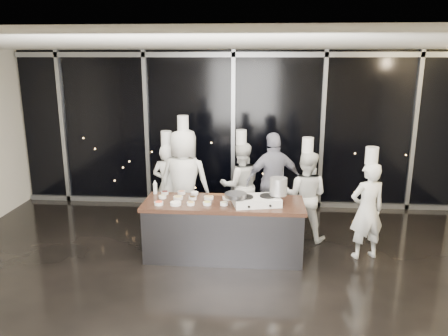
% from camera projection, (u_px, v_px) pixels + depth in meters
% --- Properties ---
extents(ground, '(9.00, 9.00, 0.00)m').
position_uv_depth(ground, '(218.00, 284.00, 6.04)').
color(ground, black).
rests_on(ground, ground).
extents(room_shell, '(9.02, 7.02, 3.21)m').
position_uv_depth(room_shell, '(232.00, 124.00, 5.47)').
color(room_shell, beige).
rests_on(room_shell, ground).
extents(window_wall, '(8.90, 0.11, 3.20)m').
position_uv_depth(window_wall, '(233.00, 130.00, 8.96)').
color(window_wall, black).
rests_on(window_wall, ground).
extents(demo_counter, '(2.46, 0.86, 0.90)m').
position_uv_depth(demo_counter, '(224.00, 229.00, 6.80)').
color(demo_counter, '#3A3A3F').
rests_on(demo_counter, ground).
extents(stove, '(0.77, 0.56, 0.14)m').
position_uv_depth(stove, '(256.00, 201.00, 6.55)').
color(stove, silver).
rests_on(stove, demo_counter).
extents(frying_pan, '(0.60, 0.40, 0.06)m').
position_uv_depth(frying_pan, '(235.00, 195.00, 6.47)').
color(frying_pan, slate).
rests_on(frying_pan, stove).
extents(stock_pot, '(0.31, 0.31, 0.26)m').
position_uv_depth(stock_pot, '(278.00, 186.00, 6.55)').
color(stock_pot, silver).
rests_on(stock_pot, stove).
extents(prep_bowls, '(1.35, 0.69, 0.05)m').
position_uv_depth(prep_bowls, '(195.00, 199.00, 6.75)').
color(prep_bowls, silver).
rests_on(prep_bowls, demo_counter).
extents(squeeze_bottle, '(0.06, 0.06, 0.24)m').
position_uv_depth(squeeze_bottle, '(155.00, 187.00, 7.06)').
color(squeeze_bottle, silver).
rests_on(squeeze_bottle, demo_counter).
extents(chef_far_left, '(0.63, 0.48, 1.80)m').
position_uv_depth(chef_far_left, '(168.00, 185.00, 7.90)').
color(chef_far_left, silver).
rests_on(chef_far_left, ground).
extents(chef_left, '(1.00, 0.74, 2.10)m').
position_uv_depth(chef_left, '(184.00, 181.00, 7.64)').
color(chef_left, silver).
rests_on(chef_left, ground).
extents(chef_center, '(0.89, 0.76, 1.81)m').
position_uv_depth(chef_center, '(241.00, 185.00, 7.94)').
color(chef_center, silver).
rests_on(chef_center, ground).
extents(guest, '(1.12, 0.71, 1.77)m').
position_uv_depth(guest, '(273.00, 181.00, 7.84)').
color(guest, '#131634').
rests_on(guest, ground).
extents(chef_right, '(0.89, 0.77, 1.78)m').
position_uv_depth(chef_right, '(305.00, 195.00, 7.39)').
color(chef_right, silver).
rests_on(chef_right, ground).
extents(chef_side, '(0.64, 0.51, 1.77)m').
position_uv_depth(chef_side, '(367.00, 209.00, 6.69)').
color(chef_side, silver).
rests_on(chef_side, ground).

